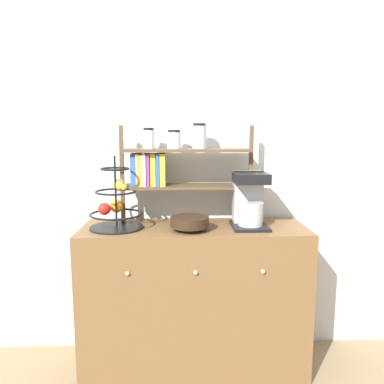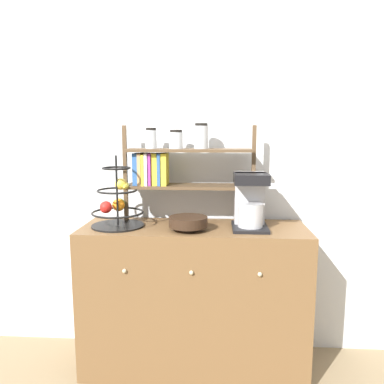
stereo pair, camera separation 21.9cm
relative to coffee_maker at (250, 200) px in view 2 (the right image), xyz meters
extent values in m
cube|color=silver|center=(-0.33, 0.27, 0.24)|extent=(7.00, 0.05, 2.60)
cube|color=brown|center=(-0.33, 0.00, -0.61)|extent=(1.34, 0.46, 0.89)
sphere|color=#B2AD8C|center=(-0.70, -0.24, -0.36)|extent=(0.02, 0.02, 0.02)
sphere|color=#B2AD8C|center=(-0.33, -0.24, -0.36)|extent=(0.02, 0.02, 0.02)
sphere|color=#B2AD8C|center=(0.04, -0.24, -0.36)|extent=(0.02, 0.02, 0.02)
cube|color=black|center=(0.00, -0.03, -0.15)|extent=(0.20, 0.26, 0.02)
cube|color=#B7B7BC|center=(0.00, 0.05, 0.01)|extent=(0.17, 0.10, 0.31)
cylinder|color=#B7B7BC|center=(0.00, -0.05, -0.08)|extent=(0.14, 0.14, 0.14)
cube|color=black|center=(0.00, -0.04, 0.13)|extent=(0.19, 0.21, 0.06)
cylinder|color=black|center=(-0.78, -0.02, -0.16)|extent=(0.31, 0.31, 0.01)
cylinder|color=black|center=(-0.78, -0.02, 0.05)|extent=(0.01, 0.01, 0.41)
torus|color=black|center=(-0.78, -0.02, -0.08)|extent=(0.31, 0.31, 0.01)
torus|color=black|center=(-0.78, -0.02, 0.05)|extent=(0.24, 0.24, 0.01)
torus|color=black|center=(-0.78, -0.02, 0.19)|extent=(0.17, 0.17, 0.01)
sphere|color=red|center=(-0.85, -0.05, -0.04)|extent=(0.07, 0.07, 0.07)
sphere|color=#6BAD33|center=(-0.79, 0.06, -0.04)|extent=(0.07, 0.07, 0.07)
sphere|color=orange|center=(-0.79, 0.02, -0.04)|extent=(0.08, 0.08, 0.08)
ellipsoid|color=yellow|center=(-0.74, 0.02, 0.08)|extent=(0.05, 0.15, 0.04)
sphere|color=gold|center=(-0.77, 0.00, 0.09)|extent=(0.07, 0.07, 0.07)
cylinder|color=black|center=(-0.36, -0.09, -0.15)|extent=(0.12, 0.12, 0.02)
cylinder|color=black|center=(-0.36, -0.09, -0.11)|extent=(0.22, 0.22, 0.06)
cube|color=brown|center=(-0.76, 0.11, 0.14)|extent=(0.02, 0.02, 0.60)
cube|color=brown|center=(0.03, 0.11, 0.14)|extent=(0.02, 0.02, 0.60)
cube|color=brown|center=(-0.37, 0.11, 0.06)|extent=(0.76, 0.20, 0.02)
cube|color=brown|center=(-0.37, 0.11, 0.29)|extent=(0.76, 0.20, 0.02)
cube|color=#2D599E|center=(-0.69, 0.11, 0.17)|extent=(0.03, 0.13, 0.19)
cube|color=tan|center=(-0.66, 0.11, 0.17)|extent=(0.02, 0.15, 0.19)
cube|color=yellow|center=(-0.64, 0.11, 0.17)|extent=(0.02, 0.16, 0.19)
cube|color=white|center=(-0.62, 0.11, 0.17)|extent=(0.02, 0.15, 0.19)
cube|color=#8C338C|center=(-0.60, 0.11, 0.17)|extent=(0.02, 0.14, 0.19)
cube|color=yellow|center=(-0.57, 0.11, 0.17)|extent=(0.03, 0.12, 0.19)
cube|color=#2D599E|center=(-0.54, 0.11, 0.17)|extent=(0.02, 0.15, 0.19)
cube|color=yellow|center=(-0.51, 0.11, 0.17)|extent=(0.03, 0.14, 0.19)
cylinder|color=silver|center=(-0.60, 0.11, 0.35)|extent=(0.07, 0.07, 0.11)
cylinder|color=black|center=(-0.60, 0.11, 0.41)|extent=(0.06, 0.06, 0.02)
cylinder|color=silver|center=(-0.44, 0.11, 0.34)|extent=(0.08, 0.08, 0.10)
cylinder|color=black|center=(-0.44, 0.11, 0.40)|extent=(0.07, 0.07, 0.02)
cylinder|color=#ADB2B7|center=(-0.29, 0.11, 0.36)|extent=(0.09, 0.09, 0.14)
cylinder|color=black|center=(-0.29, 0.11, 0.44)|extent=(0.08, 0.08, 0.02)
camera|label=1|loc=(-0.42, -2.17, 0.38)|focal=35.00mm
camera|label=2|loc=(-0.20, -2.17, 0.38)|focal=35.00mm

